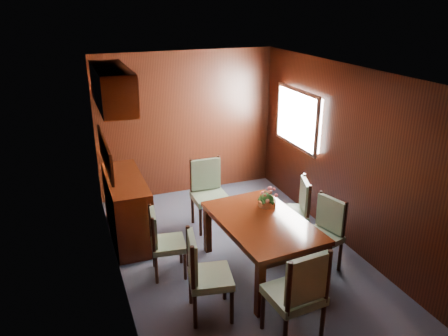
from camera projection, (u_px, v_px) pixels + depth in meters
name	position (u px, v px, depth m)	size (l,w,h in m)	color
ground	(238.00, 255.00, 5.75)	(4.50, 4.50, 0.00)	#323544
room_shell	(221.00, 130.00, 5.41)	(3.06, 4.52, 2.41)	black
sideboard	(127.00, 208.00, 6.05)	(0.48, 1.40, 0.90)	black
dining_table	(262.00, 227.00, 5.20)	(1.06, 1.59, 0.71)	black
chair_left_near	(203.00, 271.00, 4.50)	(0.51, 0.53, 0.97)	black
chair_left_far	(162.00, 239.00, 5.20)	(0.44, 0.46, 0.87)	black
chair_right_near	(324.00, 230.00, 5.33)	(0.53, 0.54, 0.94)	black
chair_right_far	(296.00, 208.00, 5.90)	(0.55, 0.56, 0.93)	black
chair_head	(299.00, 291.00, 4.12)	(0.54, 0.52, 1.04)	black
chair_foot	(208.00, 190.00, 6.34)	(0.49, 0.47, 1.02)	black
flower_centerpiece	(267.00, 197.00, 5.48)	(0.24, 0.24, 0.24)	#C86F3D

